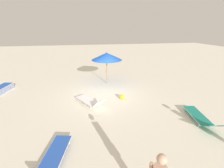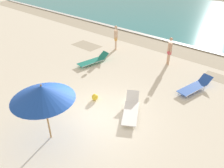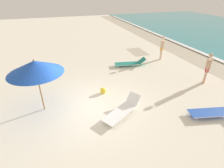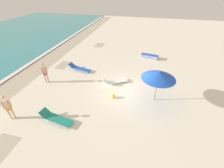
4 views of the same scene
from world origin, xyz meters
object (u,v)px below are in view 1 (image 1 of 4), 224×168
object	(u,v)px
sun_lounger_beside_umbrella	(90,101)
beach_ball	(122,97)
lounger_stack	(0,90)
sun_lounger_near_water_left	(52,160)
sun_lounger_under_umbrella	(200,117)
beach_umbrella	(107,56)

from	to	relation	value
sun_lounger_beside_umbrella	beach_ball	size ratio (longest dim) A/B	6.71
lounger_stack	sun_lounger_near_water_left	world-z (taller)	sun_lounger_near_water_left
sun_lounger_under_umbrella	sun_lounger_beside_umbrella	size ratio (longest dim) A/B	1.06
beach_umbrella	sun_lounger_under_umbrella	distance (m)	6.94
lounger_stack	sun_lounger_near_water_left	xyz separation A→B (m)	(-4.35, 6.42, 0.00)
beach_ball	sun_lounger_beside_umbrella	bearing A→B (deg)	9.59
lounger_stack	sun_lounger_near_water_left	bearing A→B (deg)	135.82
sun_lounger_beside_umbrella	lounger_stack	bearing A→B (deg)	-56.65
beach_umbrella	sun_lounger_beside_umbrella	distance (m)	4.00
sun_lounger_under_umbrella	beach_ball	size ratio (longest dim) A/B	7.13
lounger_stack	sun_lounger_beside_umbrella	size ratio (longest dim) A/B	0.96
lounger_stack	sun_lounger_near_water_left	distance (m)	7.75
sun_lounger_under_umbrella	sun_lounger_near_water_left	world-z (taller)	sun_lounger_under_umbrella
beach_umbrella	beach_ball	world-z (taller)	beach_umbrella
lounger_stack	sun_lounger_under_umbrella	distance (m)	11.78
sun_lounger_near_water_left	beach_ball	world-z (taller)	sun_lounger_near_water_left
beach_umbrella	sun_lounger_under_umbrella	size ratio (longest dim) A/B	1.08
beach_umbrella	sun_lounger_beside_umbrella	world-z (taller)	beach_umbrella
lounger_stack	beach_ball	distance (m)	7.99
sun_lounger_near_water_left	beach_ball	bearing A→B (deg)	-116.13
lounger_stack	sun_lounger_under_umbrella	size ratio (longest dim) A/B	0.90
beach_umbrella	lounger_stack	world-z (taller)	beach_umbrella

